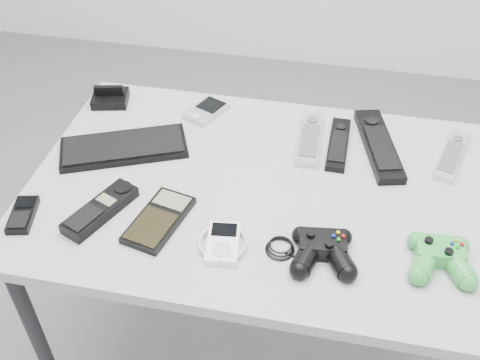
% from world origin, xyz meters
% --- Properties ---
extents(floor, '(3.50, 3.50, 0.00)m').
position_xyz_m(floor, '(0.00, 0.00, 0.00)').
color(floor, slate).
rests_on(floor, ground).
extents(desk, '(1.04, 0.67, 0.69)m').
position_xyz_m(desk, '(0.10, -0.03, 0.63)').
color(desk, '#9D9DA0').
rests_on(desk, floor).
extents(pda_keyboard, '(0.31, 0.23, 0.02)m').
position_xyz_m(pda_keyboard, '(-0.26, 0.03, 0.70)').
color(pda_keyboard, black).
rests_on(pda_keyboard, desk).
extents(dock_bracket, '(0.11, 0.10, 0.05)m').
position_xyz_m(dock_bracket, '(-0.36, 0.22, 0.72)').
color(dock_bracket, black).
rests_on(dock_bracket, desk).
extents(pda, '(0.11, 0.13, 0.02)m').
position_xyz_m(pda, '(-0.10, 0.22, 0.70)').
color(pda, '#AFAEB6').
rests_on(pda, desk).
extents(remote_silver_a, '(0.05, 0.20, 0.02)m').
position_xyz_m(remote_silver_a, '(0.17, 0.15, 0.71)').
color(remote_silver_a, '#AFAEB6').
rests_on(remote_silver_a, desk).
extents(remote_black_a, '(0.05, 0.19, 0.02)m').
position_xyz_m(remote_black_a, '(0.23, 0.14, 0.70)').
color(remote_black_a, black).
rests_on(remote_black_a, desk).
extents(remote_black_b, '(0.13, 0.27, 0.02)m').
position_xyz_m(remote_black_b, '(0.33, 0.16, 0.71)').
color(remote_black_b, black).
rests_on(remote_black_b, desk).
extents(remote_silver_b, '(0.10, 0.20, 0.02)m').
position_xyz_m(remote_silver_b, '(0.49, 0.16, 0.70)').
color(remote_silver_b, '#BBBBC2').
rests_on(remote_silver_b, desk).
extents(mobile_phone, '(0.07, 0.11, 0.02)m').
position_xyz_m(mobile_phone, '(-0.38, -0.22, 0.70)').
color(mobile_phone, black).
rests_on(mobile_phone, desk).
extents(cordless_handset, '(0.12, 0.18, 0.03)m').
position_xyz_m(cordless_handset, '(-0.23, -0.18, 0.71)').
color(cordless_handset, black).
rests_on(cordless_handset, desk).
extents(calculator, '(0.12, 0.18, 0.02)m').
position_xyz_m(calculator, '(-0.10, -0.18, 0.70)').
color(calculator, black).
rests_on(calculator, desk).
extents(mp3_player, '(0.11, 0.11, 0.02)m').
position_xyz_m(mp3_player, '(0.04, -0.21, 0.70)').
color(mp3_player, white).
rests_on(mp3_player, desk).
extents(controller_black, '(0.23, 0.16, 0.04)m').
position_xyz_m(controller_black, '(0.23, -0.20, 0.72)').
color(controller_black, black).
rests_on(controller_black, desk).
extents(controller_green, '(0.13, 0.14, 0.04)m').
position_xyz_m(controller_green, '(0.45, -0.17, 0.72)').
color(controller_green, '#248626').
rests_on(controller_green, desk).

